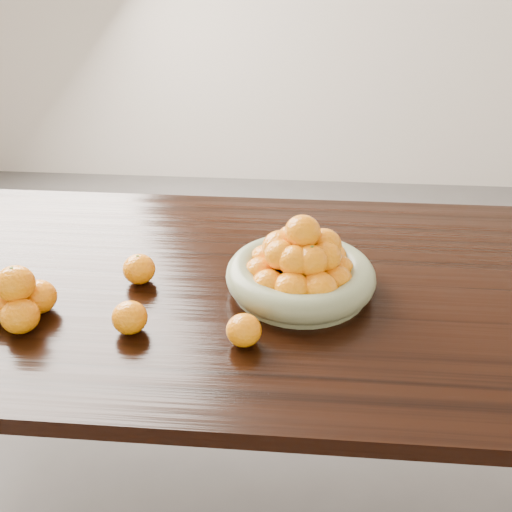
# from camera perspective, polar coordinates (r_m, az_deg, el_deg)

# --- Properties ---
(ground) EXTENTS (5.00, 5.00, 0.00)m
(ground) POSITION_cam_1_polar(r_m,az_deg,el_deg) (1.93, -0.63, -21.60)
(ground) COLOR #524F4D
(ground) RESTS_ON ground
(dining_table) EXTENTS (2.00, 1.00, 0.75)m
(dining_table) POSITION_cam_1_polar(r_m,az_deg,el_deg) (1.47, -0.78, -5.32)
(dining_table) COLOR black
(dining_table) RESTS_ON ground
(fruit_bowl) EXTENTS (0.36, 0.36, 0.19)m
(fruit_bowl) POSITION_cam_1_polar(r_m,az_deg,el_deg) (1.36, 4.52, -1.31)
(fruit_bowl) COLOR gray
(fruit_bowl) RESTS_ON dining_table
(orange_pyramid) EXTENTS (0.15, 0.16, 0.13)m
(orange_pyramid) POSITION_cam_1_polar(r_m,az_deg,el_deg) (1.36, -22.60, -4.03)
(orange_pyramid) COLOR orange
(orange_pyramid) RESTS_ON dining_table
(loose_orange_0) EXTENTS (0.08, 0.08, 0.07)m
(loose_orange_0) POSITION_cam_1_polar(r_m,az_deg,el_deg) (1.42, -11.62, -1.29)
(loose_orange_0) COLOR orange
(loose_orange_0) RESTS_ON dining_table
(loose_orange_1) EXTENTS (0.08, 0.08, 0.07)m
(loose_orange_1) POSITION_cam_1_polar(r_m,az_deg,el_deg) (1.26, -12.52, -6.02)
(loose_orange_1) COLOR orange
(loose_orange_1) RESTS_ON dining_table
(loose_orange_2) EXTENTS (0.07, 0.07, 0.07)m
(loose_orange_2) POSITION_cam_1_polar(r_m,az_deg,el_deg) (1.19, -1.23, -7.43)
(loose_orange_2) COLOR orange
(loose_orange_2) RESTS_ON dining_table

